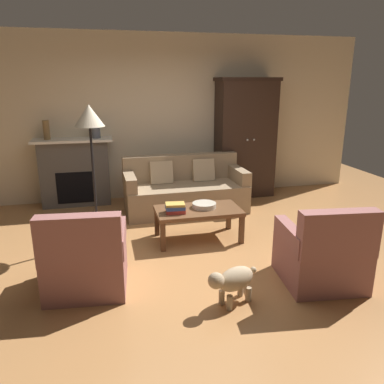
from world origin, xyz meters
The scene contains 14 objects.
ground_plane centered at (0.00, 0.00, 0.00)m, with size 9.60×9.60×0.00m, color #B27A47.
back_wall centered at (0.00, 2.55, 1.40)m, with size 7.20×0.10×2.80m, color beige.
fireplace centered at (-1.55, 2.30, 0.57)m, with size 1.26×0.48×1.12m.
armoire centered at (1.40, 2.22, 1.04)m, with size 1.06×0.57×2.08m.
couch centered at (0.16, 1.60, 0.32)m, with size 1.94×0.89×0.86m.
coffee_table centered at (0.08, 0.40, 0.37)m, with size 1.10×0.60×0.42m.
fruit_bowl centered at (0.17, 0.43, 0.45)m, with size 0.31×0.31×0.06m, color beige.
book_stack centered at (-0.23, 0.32, 0.48)m, with size 0.26×0.20×0.13m.
mantel_vase_bronze centered at (-1.93, 2.28, 1.27)m, with size 0.10×0.10×0.30m, color olive.
mantel_vase_slate centered at (-1.17, 2.28, 1.23)m, with size 0.14×0.14×0.22m, color #565B66.
armchair_near_left centered at (-1.31, -0.58, 0.32)m, with size 0.84×0.84×0.88m.
armchair_near_right centered at (1.04, -1.00, 0.32)m, with size 0.85×0.85×0.88m.
floor_lamp centered at (-1.21, 0.61, 1.52)m, with size 0.36×0.36×1.76m.
dog centered at (0.03, -1.16, 0.25)m, with size 0.54×0.34×0.39m.
Camera 1 is at (-1.06, -4.12, 2.02)m, focal length 35.45 mm.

